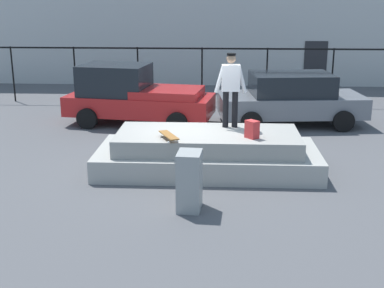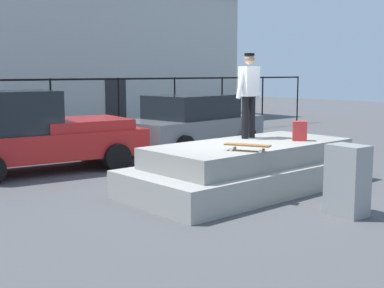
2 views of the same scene
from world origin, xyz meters
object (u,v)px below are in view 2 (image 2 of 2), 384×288
(skateboard, at_px, (247,145))
(backpack, at_px, (300,131))
(car_red_pickup_near, at_px, (36,132))
(skateboarder, at_px, (249,89))
(car_grey_sedan_mid, at_px, (192,122))
(utility_box, at_px, (347,180))

(skateboard, bearing_deg, backpack, 7.97)
(skateboard, height_order, car_red_pickup_near, car_red_pickup_near)
(skateboard, distance_m, backpack, 1.84)
(skateboard, relative_size, backpack, 2.08)
(skateboarder, bearing_deg, car_grey_sedan_mid, 64.00)
(car_red_pickup_near, distance_m, utility_box, 7.04)
(skateboarder, xyz_separation_m, skateboard, (-1.35, -1.22, -0.91))
(skateboarder, height_order, car_grey_sedan_mid, skateboarder)
(skateboard, xyz_separation_m, car_red_pickup_near, (-1.59, 5.05, -0.09))
(utility_box, bearing_deg, car_red_pickup_near, 111.64)
(skateboard, height_order, car_grey_sedan_mid, car_grey_sedan_mid)
(backpack, height_order, car_red_pickup_near, car_red_pickup_near)
(car_grey_sedan_mid, bearing_deg, skateboarder, -116.00)
(car_grey_sedan_mid, height_order, utility_box, car_grey_sedan_mid)
(skateboarder, bearing_deg, backpack, -64.16)
(car_grey_sedan_mid, bearing_deg, skateboard, -122.28)
(backpack, relative_size, car_red_pickup_near, 0.08)
(skateboarder, bearing_deg, utility_box, -105.67)
(skateboard, height_order, backpack, backpack)
(skateboard, relative_size, car_red_pickup_near, 0.17)
(skateboarder, height_order, car_red_pickup_near, skateboarder)
(skateboarder, bearing_deg, car_red_pickup_near, 127.51)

